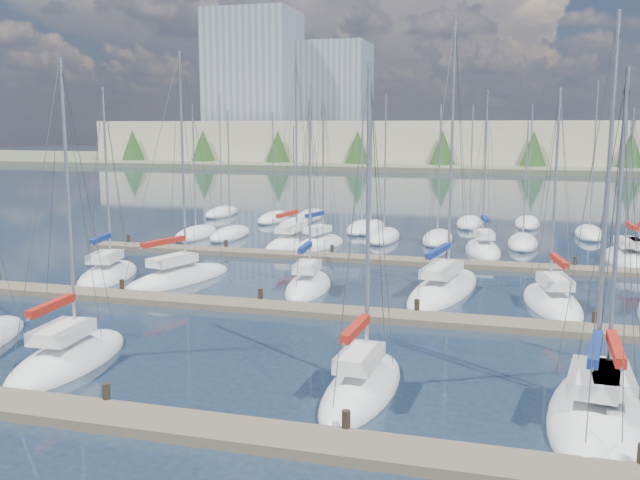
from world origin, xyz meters
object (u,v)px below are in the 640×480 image
(sailboat_h, at_px, (108,275))
(sailboat_n, at_px, (293,242))
(sailboat_f, at_px, (608,410))
(sailboat_o, at_px, (320,244))
(sailboat_e, at_px, (593,410))
(sailboat_q, at_px, (626,259))
(sailboat_r, at_px, (639,260))
(sailboat_i, at_px, (178,278))
(sailboat_l, at_px, (552,302))
(sailboat_j, at_px, (308,286))
(sailboat_d, at_px, (362,387))
(sailboat_c, at_px, (69,359))
(sailboat_k, at_px, (444,289))
(sailboat_p, at_px, (483,249))

(sailboat_h, distance_m, sailboat_n, 16.01)
(sailboat_f, bearing_deg, sailboat_o, 122.87)
(sailboat_o, distance_m, sailboat_e, 32.99)
(sailboat_e, bearing_deg, sailboat_q, 88.77)
(sailboat_q, xyz_separation_m, sailboat_r, (0.77, -0.44, 0.02))
(sailboat_i, relative_size, sailboat_l, 1.20)
(sailboat_f, height_order, sailboat_r, sailboat_r)
(sailboat_j, bearing_deg, sailboat_f, -50.12)
(sailboat_d, height_order, sailboat_n, sailboat_n)
(sailboat_q, relative_size, sailboat_c, 0.89)
(sailboat_i, relative_size, sailboat_j, 1.24)
(sailboat_l, relative_size, sailboat_n, 0.78)
(sailboat_q, height_order, sailboat_l, sailboat_l)
(sailboat_h, distance_m, sailboat_e, 29.72)
(sailboat_d, height_order, sailboat_h, sailboat_h)
(sailboat_q, distance_m, sailboat_e, 28.61)
(sailboat_n, bearing_deg, sailboat_c, -82.61)
(sailboat_d, xyz_separation_m, sailboat_r, (12.64, 27.94, 0.00))
(sailboat_q, distance_m, sailboat_c, 36.92)
(sailboat_j, height_order, sailboat_l, sailboat_l)
(sailboat_k, bearing_deg, sailboat_j, -160.06)
(sailboat_d, distance_m, sailboat_e, 7.46)
(sailboat_o, relative_size, sailboat_f, 1.03)
(sailboat_i, height_order, sailboat_e, sailboat_i)
(sailboat_j, distance_m, sailboat_r, 23.32)
(sailboat_c, height_order, sailboat_r, sailboat_r)
(sailboat_j, bearing_deg, sailboat_k, 5.84)
(sailboat_n, bearing_deg, sailboat_r, 5.86)
(sailboat_n, bearing_deg, sailboat_f, -48.02)
(sailboat_c, relative_size, sailboat_r, 0.94)
(sailboat_e, xyz_separation_m, sailboat_r, (5.18, 27.82, 0.01))
(sailboat_h, bearing_deg, sailboat_d, -48.88)
(sailboat_o, relative_size, sailboat_q, 1.09)
(sailboat_k, bearing_deg, sailboat_r, 54.80)
(sailboat_l, bearing_deg, sailboat_o, 128.51)
(sailboat_h, bearing_deg, sailboat_e, -40.10)
(sailboat_e, height_order, sailboat_l, sailboat_e)
(sailboat_e, height_order, sailboat_p, sailboat_e)
(sailboat_q, distance_m, sailboat_j, 22.97)
(sailboat_f, height_order, sailboat_l, sailboat_l)
(sailboat_o, distance_m, sailboat_c, 28.52)
(sailboat_l, bearing_deg, sailboat_p, 95.16)
(sailboat_h, xyz_separation_m, sailboat_i, (4.54, 0.22, 0.01))
(sailboat_k, bearing_deg, sailboat_d, -85.06)
(sailboat_h, bearing_deg, sailboat_r, 11.61)
(sailboat_l, relative_size, sailboat_c, 0.95)
(sailboat_k, bearing_deg, sailboat_q, 57.78)
(sailboat_l, xyz_separation_m, sailboat_p, (-4.33, 14.94, 0.01))
(sailboat_o, xyz_separation_m, sailboat_k, (10.71, -12.46, -0.01))
(sailboat_k, xyz_separation_m, sailboat_n, (-12.86, 12.51, 0.01))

